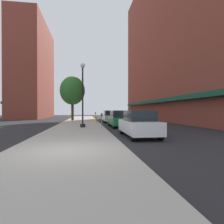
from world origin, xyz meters
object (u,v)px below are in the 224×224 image
(parking_meter_far, at_px, (102,119))
(car_silver, at_px, (110,117))
(parking_meter_near, at_px, (96,116))
(car_green, at_px, (119,119))
(car_white, at_px, (139,124))
(lamppost, at_px, (83,94))
(tree_near, at_px, (72,91))
(fire_hydrant, at_px, (96,120))

(parking_meter_far, xyz_separation_m, car_silver, (1.95, 9.69, -0.14))
(parking_meter_near, xyz_separation_m, car_green, (1.95, -7.87, -0.14))
(car_white, relative_size, car_green, 1.00)
(lamppost, bearing_deg, parking_meter_near, 79.60)
(tree_near, height_order, car_white, tree_near)
(parking_meter_near, relative_size, car_green, 0.30)
(car_green, relative_size, car_silver, 1.00)
(fire_hydrant, xyz_separation_m, car_white, (2.06, -12.01, 0.29))
(parking_meter_near, height_order, car_white, car_white)
(car_white, bearing_deg, lamppost, 119.24)
(tree_near, bearing_deg, car_green, -64.91)
(parking_meter_near, bearing_deg, parking_meter_far, -90.00)
(car_green, height_order, car_silver, same)
(car_green, bearing_deg, lamppost, -166.28)
(car_green, bearing_deg, parking_meter_far, -130.10)
(lamppost, xyz_separation_m, parking_meter_near, (1.63, 8.88, -2.25))
(car_white, bearing_deg, parking_meter_far, 111.76)
(car_green, bearing_deg, parking_meter_near, 101.93)
(car_green, bearing_deg, car_white, -91.98)
(fire_hydrant, bearing_deg, car_white, -80.26)
(fire_hydrant, height_order, parking_meter_far, parking_meter_far)
(car_silver, bearing_deg, fire_hydrant, -131.58)
(lamppost, bearing_deg, fire_hydrant, 75.86)
(fire_hydrant, distance_m, car_white, 12.19)
(parking_meter_far, xyz_separation_m, tree_near, (-3.42, 13.94, 3.80))
(parking_meter_near, relative_size, parking_meter_far, 1.00)
(fire_hydrant, bearing_deg, car_silver, 46.71)
(lamppost, distance_m, parking_meter_far, 3.15)
(car_green, bearing_deg, fire_hydrant, 110.35)
(lamppost, bearing_deg, tree_near, 98.16)
(parking_meter_near, height_order, tree_near, tree_near)
(tree_near, bearing_deg, parking_meter_near, -46.39)
(parking_meter_near, relative_size, tree_near, 0.19)
(parking_meter_near, distance_m, car_silver, 2.07)
(fire_hydrant, height_order, car_silver, car_silver)
(parking_meter_far, bearing_deg, tree_near, 103.77)
(parking_meter_far, bearing_deg, fire_hydrant, 90.85)
(parking_meter_far, relative_size, car_green, 0.30)
(fire_hydrant, height_order, car_white, car_white)
(fire_hydrant, relative_size, tree_near, 0.11)
(car_green, distance_m, car_silver, 7.21)
(car_white, bearing_deg, parking_meter_near, 95.84)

